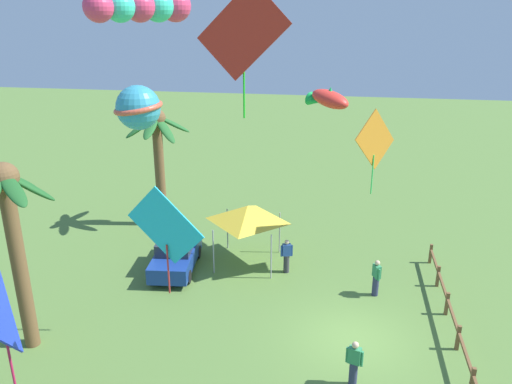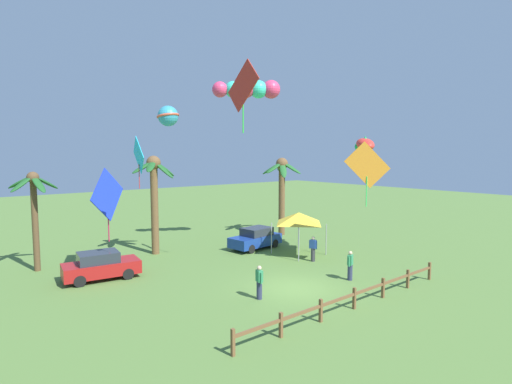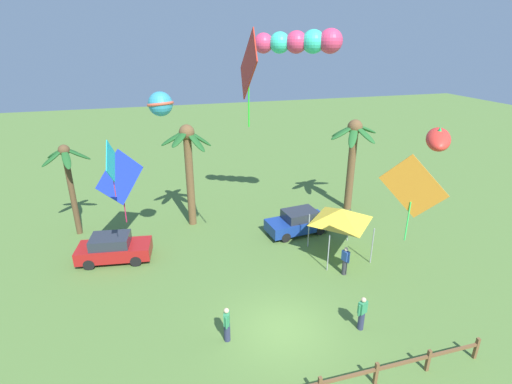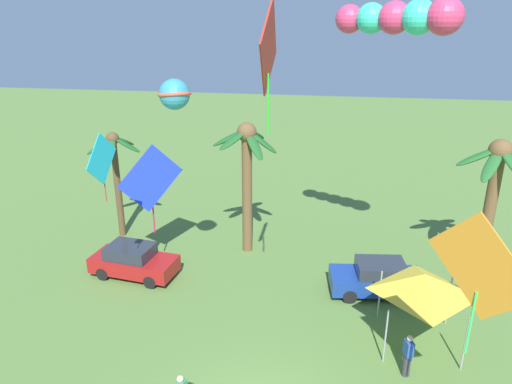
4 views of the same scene
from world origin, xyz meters
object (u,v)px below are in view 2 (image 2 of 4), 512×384
Objects in this scene: spectator_2 at (350,265)px; kite_ball_0 at (168,116)px; palm_tree_2 at (282,180)px; kite_fish_6 at (365,145)px; palm_tree_1 at (34,199)px; parked_car_0 at (256,238)px; parked_car_1 at (101,266)px; kite_diamond_2 at (367,166)px; palm_tree_0 at (154,184)px; kite_diamond_3 at (139,156)px; kite_diamond_1 at (107,195)px; spectator_0 at (313,249)px; spectator_1 at (259,282)px; festival_tent at (299,218)px; kite_tube_4 at (249,89)px; kite_diamond_5 at (243,87)px.

kite_ball_0 reaches higher than spectator_2.
kite_fish_6 is (-1.01, -8.84, 2.71)m from palm_tree_2.
palm_tree_1 is 0.89× the size of palm_tree_2.
palm_tree_2 reaches higher than palm_tree_1.
spectator_2 reaches higher than parked_car_0.
parked_car_1 is 15.62m from kite_diamond_2.
spectator_2 is (10.32, -8.60, 0.06)m from parked_car_1.
palm_tree_0 is at bearing -5.02° from palm_tree_1.
parked_car_0 and parked_car_1 have the same top height.
kite_diamond_3 is at bearing 151.40° from spectator_2.
palm_tree_2 is 1.59× the size of parked_car_0.
kite_fish_6 is (4.49, 2.51, 6.55)m from spectator_2.
kite_fish_6 reaches higher than kite_diamond_1.
kite_diamond_2 is (-3.66, -10.96, 1.45)m from palm_tree_2.
spectator_1 is at bearing -156.59° from spectator_0.
parked_car_1 is (-10.98, -0.24, 0.00)m from parked_car_0.
kite_diamond_2 is (14.50, -12.20, 1.91)m from palm_tree_1.
kite_fish_6 reaches higher than parked_car_1.
spectator_1 is at bearing -146.98° from festival_tent.
kite_fish_6 reaches higher than parked_car_0.
spectator_0 is 7.42m from kite_fish_6.
festival_tent is 0.69× the size of kite_diamond_1.
parked_car_1 is 0.98× the size of kite_diamond_1.
parked_car_0 is (13.32, -3.75, -3.44)m from palm_tree_1.
kite_diamond_1 is 1.74× the size of kite_fish_6.
festival_tent is (0.62, 1.89, 1.65)m from spectator_0.
spectator_1 reaches higher than parked_car_1.
palm_tree_1 is at bearing 154.86° from festival_tent.
palm_tree_1 reaches higher than parked_car_0.
kite_tube_4 is at bearing 93.50° from parked_car_0.
palm_tree_0 is at bearing 158.40° from kite_tube_4.
spectator_1 is 0.98× the size of kite_ball_0.
palm_tree_0 is 9.35m from kite_tube_4.
kite_diamond_1 is (0.80, 0.90, 3.70)m from parked_car_1.
spectator_0 is (-4.22, -7.48, -3.83)m from palm_tree_2.
spectator_1 is at bearing -58.82° from palm_tree_1.
palm_tree_0 is 1.66× the size of kite_diamond_5.
parked_car_1 is 2.57× the size of spectator_1.
palm_tree_1 is 9.33m from kite_ball_0.
kite_fish_6 is at bearing -30.45° from palm_tree_1.
kite_tube_4 is at bearing -159.41° from palm_tree_2.
spectator_2 is (-1.28, -3.87, 0.00)m from spectator_0.
kite_fish_6 is at bearing -19.28° from kite_ball_0.
kite_diamond_3 is at bearing -156.67° from kite_tube_4.
palm_tree_2 is 1.62× the size of kite_diamond_5.
spectator_0 is at bearing 71.69° from spectator_2.
kite_diamond_5 is (-4.87, 0.84, 9.61)m from spectator_0.
spectator_0 is at bearing -108.10° from festival_tent.
kite_diamond_5 is at bearing -169.21° from festival_tent.
spectator_1 is 0.40× the size of kite_diamond_5.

